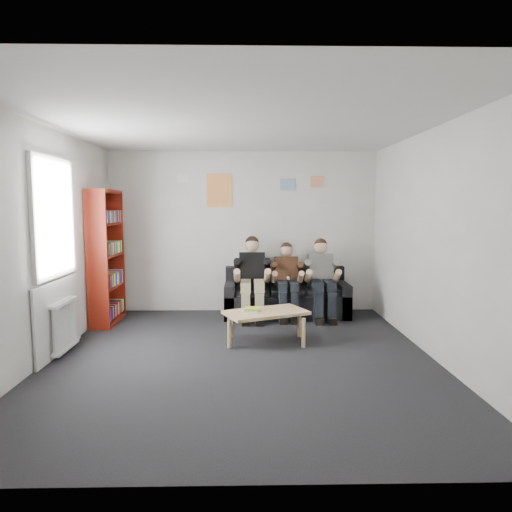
% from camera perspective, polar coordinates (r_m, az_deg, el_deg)
% --- Properties ---
extents(room_shell, '(5.00, 5.00, 5.00)m').
position_cam_1_polar(room_shell, '(5.26, -1.81, 1.53)').
color(room_shell, black).
rests_on(room_shell, ground).
extents(sofa, '(2.00, 0.82, 0.77)m').
position_cam_1_polar(sofa, '(7.54, 3.76, -5.31)').
color(sofa, black).
rests_on(sofa, ground).
extents(bookshelf, '(0.30, 0.91, 2.03)m').
position_cam_1_polar(bookshelf, '(7.28, -18.17, -0.13)').
color(bookshelf, maroon).
rests_on(bookshelf, ground).
extents(coffee_table, '(1.04, 0.57, 0.42)m').
position_cam_1_polar(coffee_table, '(6.03, 1.23, -7.36)').
color(coffee_table, tan).
rests_on(coffee_table, ground).
extents(game_cases, '(0.24, 0.21, 0.05)m').
position_cam_1_polar(game_cases, '(5.98, -0.56, -6.73)').
color(game_cases, silver).
rests_on(game_cases, coffee_table).
extents(person_left, '(0.42, 0.89, 1.31)m').
position_cam_1_polar(person_left, '(7.26, -0.47, -2.85)').
color(person_left, black).
rests_on(person_left, sofa).
extents(person_middle, '(0.37, 0.79, 1.21)m').
position_cam_1_polar(person_middle, '(7.30, 3.91, -3.11)').
color(person_middle, '#52301B').
rests_on(person_middle, sofa).
extents(person_right, '(0.40, 0.85, 1.27)m').
position_cam_1_polar(person_right, '(7.36, 8.24, -2.89)').
color(person_right, silver).
rests_on(person_right, sofa).
extents(radiator, '(0.10, 0.64, 0.60)m').
position_cam_1_polar(radiator, '(6.04, -22.81, -7.97)').
color(radiator, white).
rests_on(radiator, ground).
extents(window, '(0.05, 1.30, 2.36)m').
position_cam_1_polar(window, '(5.95, -23.74, -1.57)').
color(window, white).
rests_on(window, room_shell).
extents(poster_large, '(0.42, 0.01, 0.55)m').
position_cam_1_polar(poster_large, '(7.75, -4.61, 8.17)').
color(poster_large, '#E7BE51').
rests_on(poster_large, room_shell).
extents(poster_blue, '(0.25, 0.01, 0.20)m').
position_cam_1_polar(poster_blue, '(7.77, 3.98, 8.91)').
color(poster_blue, '#3875C0').
rests_on(poster_blue, room_shell).
extents(poster_pink, '(0.22, 0.01, 0.18)m').
position_cam_1_polar(poster_pink, '(7.83, 7.68, 9.21)').
color(poster_pink, '#BE3B7C').
rests_on(poster_pink, room_shell).
extents(poster_sign, '(0.20, 0.01, 0.14)m').
position_cam_1_polar(poster_sign, '(7.82, -9.08, 9.56)').
color(poster_sign, white).
rests_on(poster_sign, room_shell).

